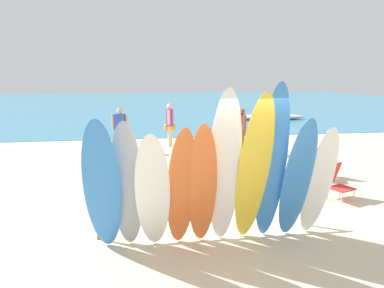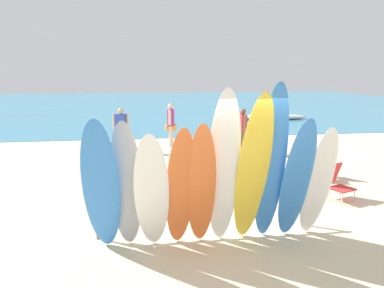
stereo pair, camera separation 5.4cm
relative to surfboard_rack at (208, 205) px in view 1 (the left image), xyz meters
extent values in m
plane|color=beige|center=(0.00, 14.00, -0.52)|extent=(60.00, 60.00, 0.00)
cube|color=teal|center=(0.00, 29.96, -0.51)|extent=(60.00, 40.00, 0.02)
cylinder|color=brown|center=(-1.95, 0.00, -0.22)|extent=(0.07, 0.07, 0.60)
cylinder|color=brown|center=(1.95, 0.00, -0.22)|extent=(0.07, 0.07, 0.60)
cylinder|color=brown|center=(0.00, 0.00, 0.08)|extent=(4.02, 0.06, 0.06)
ellipsoid|color=#337AD1|center=(-1.79, -0.62, 0.61)|extent=(0.62, 0.84, 2.26)
ellipsoid|color=#999EA3|center=(-1.42, -0.48, 0.58)|extent=(0.56, 0.62, 2.19)
ellipsoid|color=white|center=(-1.02, -0.62, 0.49)|extent=(0.62, 0.75, 2.02)
ellipsoid|color=orange|center=(-0.55, -0.59, 0.53)|extent=(0.54, 0.72, 2.10)
ellipsoid|color=orange|center=(-0.21, -0.60, 0.56)|extent=(0.54, 0.76, 2.16)
ellipsoid|color=white|center=(0.15, -0.59, 0.82)|extent=(0.58, 0.74, 2.68)
ellipsoid|color=yellow|center=(0.64, -0.62, 0.79)|extent=(0.64, 0.88, 2.62)
ellipsoid|color=#337AD1|center=(0.95, -0.58, 0.86)|extent=(0.55, 0.78, 2.77)
ellipsoid|color=#337AD1|center=(1.41, -0.62, 0.59)|extent=(0.55, 0.79, 2.21)
ellipsoid|color=white|center=(1.82, -0.57, 0.50)|extent=(0.53, 0.72, 2.05)
cylinder|color=brown|center=(2.57, 6.75, -0.13)|extent=(0.12, 0.12, 0.79)
cylinder|color=brown|center=(2.58, 6.43, -0.13)|extent=(0.12, 0.12, 0.79)
cube|color=#33A36B|center=(2.58, 6.59, 0.20)|extent=(0.42, 0.26, 0.19)
cube|color=#DB333D|center=(2.58, 6.59, 0.57)|extent=(0.22, 0.41, 0.62)
sphere|color=brown|center=(2.58, 6.59, 0.99)|extent=(0.22, 0.22, 0.22)
cylinder|color=brown|center=(2.57, 6.85, 0.61)|extent=(0.10, 0.10, 0.55)
cylinder|color=brown|center=(2.58, 6.33, 0.61)|extent=(0.10, 0.10, 0.55)
cylinder|color=tan|center=(-2.00, 7.52, -0.13)|extent=(0.12, 0.12, 0.78)
cylinder|color=tan|center=(-1.69, 7.45, -0.13)|extent=(0.12, 0.12, 0.78)
cube|color=#2D4CB2|center=(-1.85, 7.49, 0.20)|extent=(0.42, 0.26, 0.19)
cube|color=#2D4CB2|center=(-1.85, 7.49, 0.57)|extent=(0.44, 0.29, 0.61)
sphere|color=tan|center=(-1.85, 7.49, 0.99)|extent=(0.22, 0.22, 0.22)
cylinder|color=tan|center=(-2.10, 7.54, 0.60)|extent=(0.10, 0.10, 0.55)
cylinder|color=tan|center=(-1.59, 7.43, 0.60)|extent=(0.10, 0.10, 0.55)
cylinder|color=beige|center=(0.12, 8.34, -0.11)|extent=(0.13, 0.13, 0.83)
cylinder|color=beige|center=(0.04, 8.01, -0.11)|extent=(0.13, 0.13, 0.83)
cube|color=orange|center=(0.08, 8.17, 0.24)|extent=(0.44, 0.27, 0.20)
cube|color=#B23399|center=(0.08, 8.17, 0.63)|extent=(0.31, 0.47, 0.65)
sphere|color=beige|center=(0.08, 8.17, 1.07)|extent=(0.23, 0.23, 0.23)
cylinder|color=beige|center=(0.14, 8.44, 0.66)|extent=(0.10, 0.10, 0.57)
cylinder|color=beige|center=(0.02, 7.91, 0.66)|extent=(0.10, 0.10, 0.57)
cylinder|color=#B7B7BC|center=(3.22, 0.92, -0.38)|extent=(0.02, 0.02, 0.28)
cylinder|color=#B7B7BC|center=(3.61, 1.07, -0.38)|extent=(0.02, 0.02, 0.28)
cylinder|color=#B7B7BC|center=(3.08, 1.28, -0.38)|extent=(0.02, 0.02, 0.28)
cylinder|color=#B7B7BC|center=(3.47, 1.43, -0.38)|extent=(0.02, 0.02, 0.28)
cube|color=red|center=(3.34, 1.18, -0.23)|extent=(0.63, 0.60, 0.03)
cube|color=red|center=(3.23, 1.47, 0.05)|extent=(0.54, 0.38, 0.53)
cylinder|color=#B7B7BC|center=(3.52, 2.64, -0.38)|extent=(0.02, 0.02, 0.28)
cylinder|color=#B7B7BC|center=(3.91, 2.50, -0.38)|extent=(0.02, 0.02, 0.28)
cylinder|color=#B7B7BC|center=(3.64, 3.00, -0.38)|extent=(0.02, 0.02, 0.28)
cylinder|color=#B7B7BC|center=(4.04, 2.86, -0.38)|extent=(0.02, 0.02, 0.28)
cube|color=red|center=(3.78, 2.75, -0.23)|extent=(0.62, 0.59, 0.03)
cube|color=red|center=(3.90, 3.10, 0.02)|extent=(0.58, 0.47, 0.48)
ellipsoid|color=silver|center=(7.04, 15.61, -0.35)|extent=(4.79, 1.16, 0.38)
camera|label=1|loc=(-1.24, -6.11, 2.34)|focal=33.82mm
camera|label=2|loc=(-1.18, -6.12, 2.34)|focal=33.82mm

